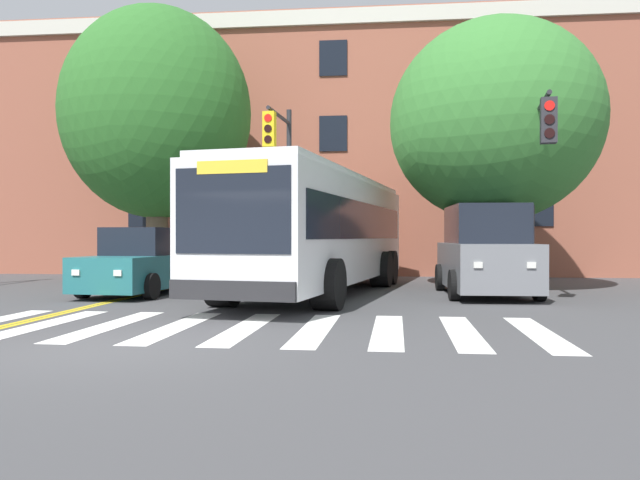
# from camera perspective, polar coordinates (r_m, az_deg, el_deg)

# --- Properties ---
(ground_plane) EXTENTS (120.00, 120.00, 0.00)m
(ground_plane) POSITION_cam_1_polar(r_m,az_deg,el_deg) (9.29, -19.27, -9.35)
(ground_plane) COLOR #424244
(crosswalk) EXTENTS (13.84, 4.01, 0.01)m
(crosswalk) POSITION_cam_1_polar(r_m,az_deg,el_deg) (11.34, -15.87, -7.57)
(crosswalk) COLOR white
(crosswalk) RESTS_ON ground
(lane_line_yellow_inner) EXTENTS (0.12, 36.00, 0.01)m
(lane_line_yellow_inner) POSITION_cam_1_polar(r_m,az_deg,el_deg) (25.35, -9.08, -3.21)
(lane_line_yellow_inner) COLOR gold
(lane_line_yellow_inner) RESTS_ON ground
(lane_line_yellow_outer) EXTENTS (0.12, 36.00, 0.01)m
(lane_line_yellow_outer) POSITION_cam_1_polar(r_m,az_deg,el_deg) (25.31, -8.73, -3.22)
(lane_line_yellow_outer) COLOR gold
(lane_line_yellow_outer) RESTS_ON ground
(city_bus) EXTENTS (4.45, 12.16, 3.20)m
(city_bus) POSITION_cam_1_polar(r_m,az_deg,el_deg) (17.05, 0.07, 0.90)
(city_bus) COLOR white
(city_bus) RESTS_ON ground
(car_teal_near_lane) EXTENTS (2.37, 4.87, 1.80)m
(car_teal_near_lane) POSITION_cam_1_polar(r_m,az_deg,el_deg) (17.69, -15.73, -2.09)
(car_teal_near_lane) COLOR #236B70
(car_teal_near_lane) RESTS_ON ground
(car_grey_far_lane) EXTENTS (2.36, 4.77, 2.38)m
(car_grey_far_lane) POSITION_cam_1_polar(r_m,az_deg,el_deg) (17.06, 14.85, -1.16)
(car_grey_far_lane) COLOR slate
(car_grey_far_lane) RESTS_ON ground
(traffic_light_near_corner) EXTENTS (0.67, 3.68, 5.18)m
(traffic_light_near_corner) POSITION_cam_1_polar(r_m,az_deg,el_deg) (16.62, 19.33, 6.91)
(traffic_light_near_corner) COLOR #28282D
(traffic_light_near_corner) RESTS_ON ground
(traffic_light_overhead) EXTENTS (0.45, 2.63, 5.64)m
(traffic_light_overhead) POSITION_cam_1_polar(r_m,az_deg,el_deg) (19.25, -3.56, 6.81)
(traffic_light_overhead) COLOR #28282D
(traffic_light_overhead) RESTS_ON ground
(street_tree_curbside_large) EXTENTS (8.47, 8.67, 7.99)m
(street_tree_curbside_large) POSITION_cam_1_polar(r_m,az_deg,el_deg) (19.56, 15.60, 10.39)
(street_tree_curbside_large) COLOR #4C3D2D
(street_tree_curbside_large) RESTS_ON ground
(street_tree_curbside_small) EXTENTS (8.16, 7.68, 9.58)m
(street_tree_curbside_small) POSITION_cam_1_polar(r_m,az_deg,el_deg) (22.90, -14.69, 11.15)
(street_tree_curbside_small) COLOR brown
(street_tree_curbside_small) RESTS_ON ground
(building_facade) EXTENTS (39.29, 6.72, 10.62)m
(building_facade) POSITION_cam_1_polar(r_m,az_deg,el_deg) (28.12, 1.80, 7.99)
(building_facade) COLOR #9E5642
(building_facade) RESTS_ON ground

